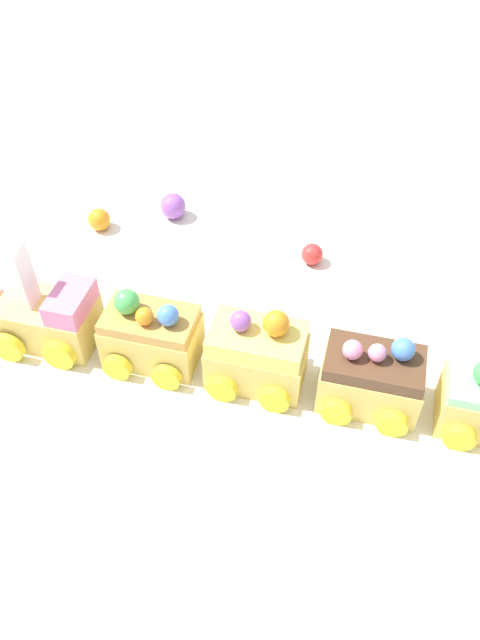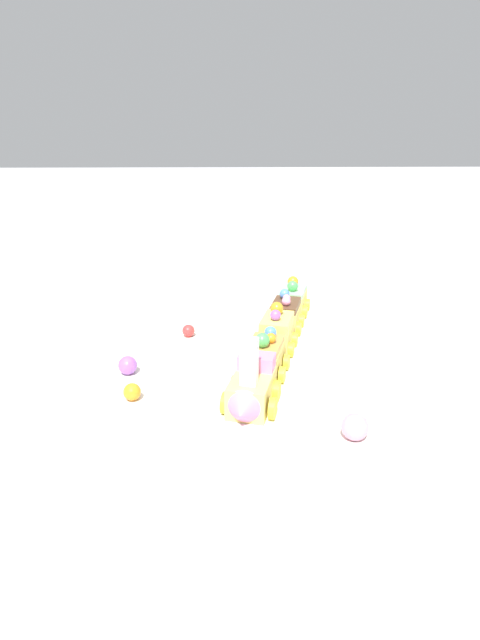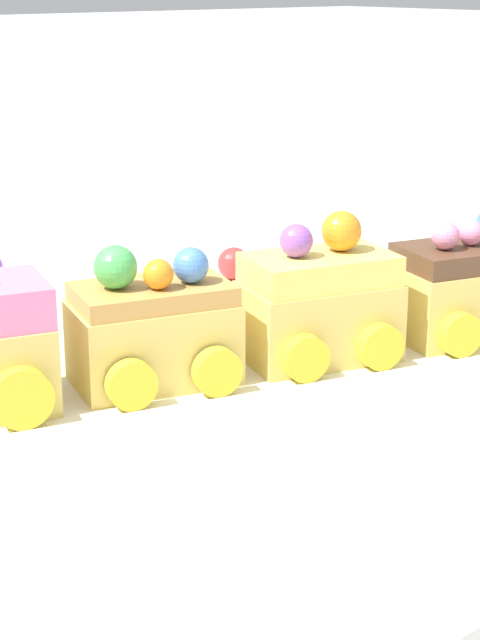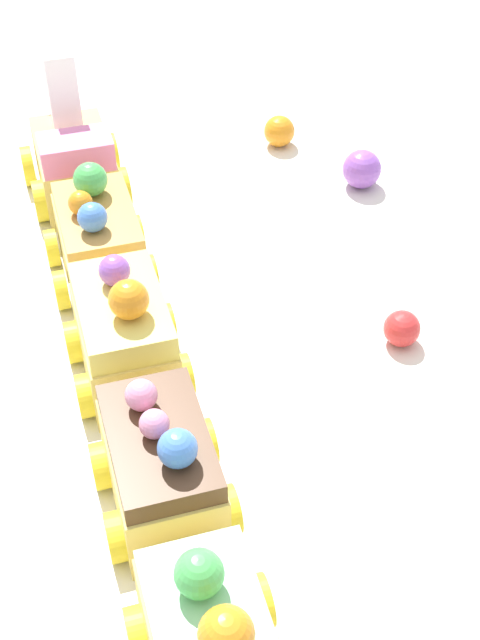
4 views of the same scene
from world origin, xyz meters
name	(u,v)px [view 2 (image 2 of 4)]	position (x,y,z in m)	size (l,w,h in m)	color
ground_plane	(260,358)	(0.00, 0.00, 0.00)	(10.00, 10.00, 0.00)	#B2B2B7
display_board	(261,355)	(0.00, 0.00, 0.01)	(0.65, 0.48, 0.01)	white
cake_train_locomotive	(251,390)	(0.18, -0.03, 0.04)	(0.12, 0.08, 0.10)	#EACC66
cake_car_caramel	(266,357)	(0.08, 0.00, 0.04)	(0.09, 0.08, 0.07)	#EACC66
cake_car_lemon	(277,333)	(-0.01, 0.03, 0.04)	(0.09, 0.08, 0.08)	#EACC66
cake_car_chocolate	(285,316)	(-0.10, 0.05, 0.04)	(0.09, 0.08, 0.07)	#EACC66
cake_car_mint	(293,300)	(-0.19, 0.08, 0.04)	(0.09, 0.08, 0.07)	#EACC66
gumball_orange	(132,392)	(0.15, -0.18, 0.02)	(0.02, 0.02, 0.02)	orange
gumball_red	(188,331)	(-0.07, -0.12, 0.02)	(0.02, 0.02, 0.02)	red
gumball_pink	(355,427)	(0.25, 0.09, 0.03)	(0.03, 0.03, 0.03)	pink
gumball_purple	(128,365)	(0.07, -0.20, 0.03)	(0.03, 0.03, 0.03)	#9956C6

